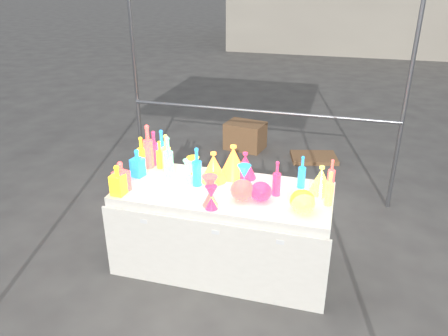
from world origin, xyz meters
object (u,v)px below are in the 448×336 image
(cardboard_box_closed, at_px, (245,136))
(globe_0, at_px, (302,202))
(display_table, at_px, (224,228))
(decanter_0, at_px, (118,180))
(hourglass_0, at_px, (210,191))
(bottle_0, at_px, (142,153))
(lampshade_0, at_px, (214,167))

(cardboard_box_closed, bearing_deg, globe_0, -58.78)
(display_table, relative_size, decanter_0, 7.02)
(display_table, distance_m, hourglass_0, 0.57)
(bottle_0, bearing_deg, hourglass_0, -31.74)
(bottle_0, height_order, lampshade_0, bottle_0)
(decanter_0, bearing_deg, hourglass_0, 6.02)
(cardboard_box_closed, xyz_separation_m, bottle_0, (-0.40, -2.57, 0.71))
(hourglass_0, xyz_separation_m, lampshade_0, (-0.10, 0.42, 0.01))
(decanter_0, distance_m, lampshade_0, 0.82)
(globe_0, xyz_separation_m, lampshade_0, (-0.80, 0.32, 0.06))
(hourglass_0, xyz_separation_m, globe_0, (0.70, 0.10, -0.05))
(display_table, bearing_deg, hourglass_0, -97.11)
(display_table, relative_size, cardboard_box_closed, 3.36)
(globe_0, bearing_deg, hourglass_0, -171.65)
(decanter_0, bearing_deg, bottle_0, 97.98)
(cardboard_box_closed, bearing_deg, decanter_0, -86.01)
(decanter_0, height_order, lampshade_0, lampshade_0)
(hourglass_0, bearing_deg, cardboard_box_closed, 97.73)
(decanter_0, relative_size, lampshade_0, 0.98)
(bottle_0, bearing_deg, decanter_0, -85.87)
(display_table, xyz_separation_m, hourglass_0, (-0.03, -0.27, 0.50))
(hourglass_0, bearing_deg, decanter_0, -177.83)
(globe_0, bearing_deg, bottle_0, 165.19)
(globe_0, bearing_deg, lampshade_0, 158.19)
(cardboard_box_closed, height_order, decanter_0, decanter_0)
(bottle_0, xyz_separation_m, hourglass_0, (0.82, -0.50, -0.03))
(bottle_0, bearing_deg, lampshade_0, -6.42)
(cardboard_box_closed, relative_size, bottle_0, 1.77)
(cardboard_box_closed, relative_size, hourglass_0, 2.20)
(bottle_0, relative_size, lampshade_0, 1.15)
(bottle_0, relative_size, decanter_0, 1.18)
(hourglass_0, bearing_deg, display_table, 82.89)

